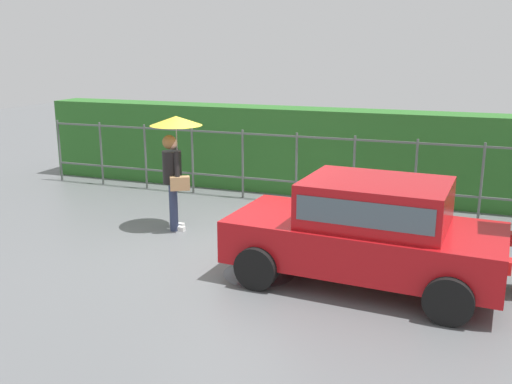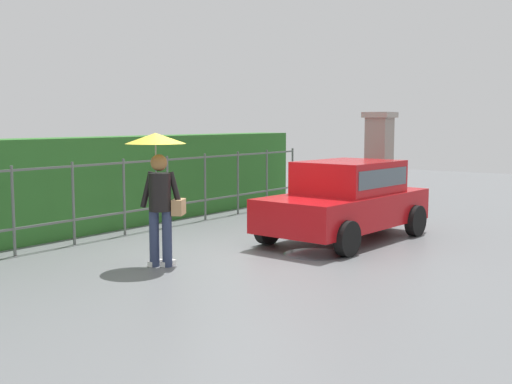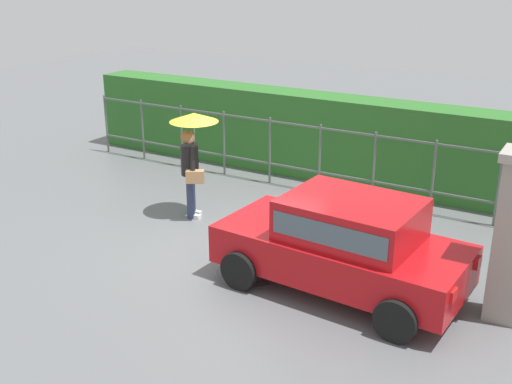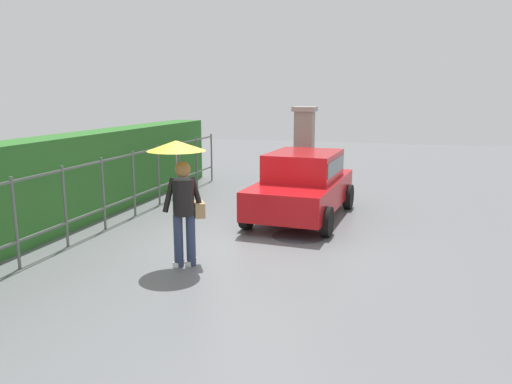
{
  "view_description": "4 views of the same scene",
  "coord_description": "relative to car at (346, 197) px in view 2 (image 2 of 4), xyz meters",
  "views": [
    {
      "loc": [
        3.47,
        -8.24,
        3.21
      ],
      "look_at": [
        0.4,
        0.01,
        0.97
      ],
      "focal_mm": 39.95,
      "sensor_mm": 36.0,
      "label": 1
    },
    {
      "loc": [
        -8.33,
        -6.34,
        2.22
      ],
      "look_at": [
        0.37,
        -0.03,
        1.03
      ],
      "focal_mm": 44.96,
      "sensor_mm": 36.0,
      "label": 2
    },
    {
      "loc": [
        5.42,
        -8.62,
        4.68
      ],
      "look_at": [
        0.29,
        0.16,
        0.92
      ],
      "focal_mm": 43.8,
      "sensor_mm": 36.0,
      "label": 3
    },
    {
      "loc": [
        -8.36,
        -2.73,
        2.77
      ],
      "look_at": [
        0.36,
        -0.19,
        0.93
      ],
      "focal_mm": 34.38,
      "sensor_mm": 36.0,
      "label": 4
    }
  ],
  "objects": [
    {
      "name": "ground_plane",
      "position": [
        -2.31,
        0.71,
        -0.8
      ],
      "size": [
        40.0,
        40.0,
        0.0
      ],
      "primitive_type": "plane",
      "color": "slate"
    },
    {
      "name": "car",
      "position": [
        0.0,
        0.0,
        0.0
      ],
      "size": [
        3.83,
        2.06,
        1.48
      ],
      "rotation": [
        0.0,
        0.0,
        3.07
      ],
      "color": "#B71116",
      "rests_on": "ground"
    },
    {
      "name": "pedestrian",
      "position": [
        -3.65,
        1.27,
        0.65
      ],
      "size": [
        0.93,
        0.93,
        2.04
      ],
      "rotation": [
        0.0,
        0.0,
        0.53
      ],
      "color": "#2D3856",
      "rests_on": "ground"
    },
    {
      "name": "gate_pillar",
      "position": [
        2.25,
        0.41,
        0.44
      ],
      "size": [
        0.6,
        0.6,
        2.42
      ],
      "color": "gray",
      "rests_on": "ground"
    },
    {
      "name": "fence_section",
      "position": [
        -2.13,
        3.73,
        0.02
      ],
      "size": [
        12.17,
        0.05,
        1.5
      ],
      "color": "#59605B",
      "rests_on": "ground"
    },
    {
      "name": "hedge_row",
      "position": [
        -2.13,
        4.72,
        0.15
      ],
      "size": [
        13.12,
        0.9,
        1.9
      ],
      "primitive_type": "cube",
      "color": "#2D6B28",
      "rests_on": "ground"
    },
    {
      "name": "puddle_near",
      "position": [
        -1.52,
        -0.22,
        -0.8
      ],
      "size": [
        1.05,
        1.05,
        0.0
      ],
      "primitive_type": "cylinder",
      "color": "#4C545B",
      "rests_on": "ground"
    }
  ]
}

